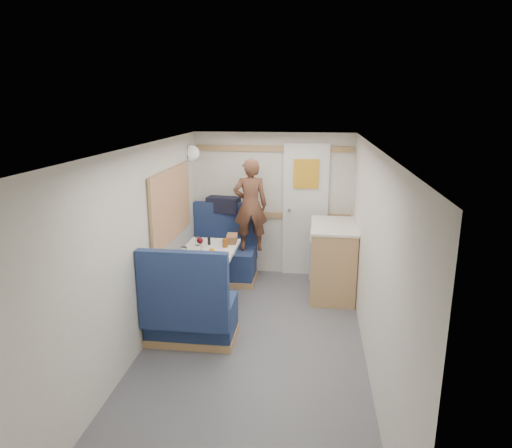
# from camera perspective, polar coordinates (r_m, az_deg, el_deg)

# --- Properties ---
(floor) EXTENTS (4.50, 4.50, 0.00)m
(floor) POSITION_cam_1_polar(r_m,az_deg,el_deg) (4.68, -0.51, -15.74)
(floor) COLOR #515156
(floor) RESTS_ON ground
(ceiling) EXTENTS (4.50, 4.50, 0.00)m
(ceiling) POSITION_cam_1_polar(r_m,az_deg,el_deg) (4.04, -0.57, 9.45)
(ceiling) COLOR silver
(ceiling) RESTS_ON wall_back
(wall_back) EXTENTS (2.20, 0.02, 2.00)m
(wall_back) POSITION_cam_1_polar(r_m,az_deg,el_deg) (6.41, 2.16, 2.45)
(wall_back) COLOR silver
(wall_back) RESTS_ON floor
(wall_left) EXTENTS (0.02, 4.50, 2.00)m
(wall_left) POSITION_cam_1_polar(r_m,az_deg,el_deg) (4.53, -14.49, -3.39)
(wall_left) COLOR silver
(wall_left) RESTS_ON floor
(wall_right) EXTENTS (0.02, 4.50, 2.00)m
(wall_right) POSITION_cam_1_polar(r_m,az_deg,el_deg) (4.26, 14.35, -4.56)
(wall_right) COLOR silver
(wall_right) RESTS_ON floor
(oak_trim_low) EXTENTS (2.15, 0.02, 0.08)m
(oak_trim_low) POSITION_cam_1_polar(r_m,az_deg,el_deg) (6.42, 2.13, 1.11)
(oak_trim_low) COLOR #AD764E
(oak_trim_low) RESTS_ON wall_back
(oak_trim_high) EXTENTS (2.15, 0.02, 0.08)m
(oak_trim_high) POSITION_cam_1_polar(r_m,az_deg,el_deg) (6.27, 2.22, 9.39)
(oak_trim_high) COLOR #AD764E
(oak_trim_high) RESTS_ON wall_back
(side_window) EXTENTS (0.04, 1.30, 0.72)m
(side_window) POSITION_cam_1_polar(r_m,az_deg,el_deg) (5.36, -10.60, 2.46)
(side_window) COLOR gray
(side_window) RESTS_ON wall_left
(rear_door) EXTENTS (0.62, 0.12, 1.86)m
(rear_door) POSITION_cam_1_polar(r_m,az_deg,el_deg) (6.36, 6.17, 2.02)
(rear_door) COLOR white
(rear_door) RESTS_ON wall_back
(dinette_table) EXTENTS (0.62, 0.92, 0.72)m
(dinette_table) POSITION_cam_1_polar(r_m,az_deg,el_deg) (5.44, -5.92, -4.69)
(dinette_table) COLOR white
(dinette_table) RESTS_ON floor
(bench_far) EXTENTS (0.90, 0.59, 1.05)m
(bench_far) POSITION_cam_1_polar(r_m,az_deg,el_deg) (6.32, -4.10, -4.35)
(bench_far) COLOR #171E4B
(bench_far) RESTS_ON floor
(bench_near) EXTENTS (0.90, 0.59, 1.05)m
(bench_near) POSITION_cam_1_polar(r_m,az_deg,el_deg) (4.77, -8.20, -11.16)
(bench_near) COLOR #171E4B
(bench_near) RESTS_ON floor
(ledge) EXTENTS (0.90, 0.14, 0.04)m
(ledge) POSITION_cam_1_polar(r_m,az_deg,el_deg) (6.40, -3.76, 1.31)
(ledge) COLOR #AD764E
(ledge) RESTS_ON bench_far
(dome_light) EXTENTS (0.20, 0.20, 0.20)m
(dome_light) POSITION_cam_1_polar(r_m,az_deg,el_deg) (6.08, -8.04, 8.80)
(dome_light) COLOR white
(dome_light) RESTS_ON wall_left
(galley_counter) EXTENTS (0.57, 0.92, 0.92)m
(galley_counter) POSITION_cam_1_polar(r_m,az_deg,el_deg) (5.86, 9.50, -4.38)
(galley_counter) COLOR #AD764E
(galley_counter) RESTS_ON floor
(person) EXTENTS (0.50, 0.37, 1.24)m
(person) POSITION_cam_1_polar(r_m,az_deg,el_deg) (6.05, -0.70, 2.37)
(person) COLOR brown
(person) RESTS_ON bench_far
(duffel_bag) EXTENTS (0.48, 0.28, 0.22)m
(duffel_bag) POSITION_cam_1_polar(r_m,az_deg,el_deg) (6.38, -4.09, 2.43)
(duffel_bag) COLOR black
(duffel_bag) RESTS_ON ledge
(tray) EXTENTS (0.40, 0.44, 0.02)m
(tray) POSITION_cam_1_polar(r_m,az_deg,el_deg) (5.14, -5.07, -3.90)
(tray) COLOR white
(tray) RESTS_ON dinette_table
(orange_fruit) EXTENTS (0.07, 0.07, 0.07)m
(orange_fruit) POSITION_cam_1_polar(r_m,az_deg,el_deg) (5.17, -5.50, -3.36)
(orange_fruit) COLOR #E06209
(orange_fruit) RESTS_ON tray
(cheese_block) EXTENTS (0.12, 0.08, 0.04)m
(cheese_block) POSITION_cam_1_polar(r_m,az_deg,el_deg) (5.09, -5.65, -3.82)
(cheese_block) COLOR #D5CF7B
(cheese_block) RESTS_ON tray
(wine_glass) EXTENTS (0.08, 0.08, 0.17)m
(wine_glass) POSITION_cam_1_polar(r_m,az_deg,el_deg) (5.29, -7.02, -2.15)
(wine_glass) COLOR white
(wine_glass) RESTS_ON dinette_table
(tumbler_left) EXTENTS (0.07, 0.07, 0.11)m
(tumbler_left) POSITION_cam_1_polar(r_m,az_deg,el_deg) (5.14, -8.98, -3.48)
(tumbler_left) COLOR white
(tumbler_left) RESTS_ON dinette_table
(tumbler_mid) EXTENTS (0.07, 0.07, 0.11)m
(tumbler_mid) POSITION_cam_1_polar(r_m,az_deg,el_deg) (5.54, -7.31, -2.12)
(tumbler_mid) COLOR white
(tumbler_mid) RESTS_ON dinette_table
(beer_glass) EXTENTS (0.06, 0.06, 0.10)m
(beer_glass) POSITION_cam_1_polar(r_m,az_deg,el_deg) (5.44, -3.89, -2.38)
(beer_glass) COLOR brown
(beer_glass) RESTS_ON dinette_table
(pepper_grinder) EXTENTS (0.04, 0.04, 0.10)m
(pepper_grinder) POSITION_cam_1_polar(r_m,az_deg,el_deg) (5.54, -5.89, -2.11)
(pepper_grinder) COLOR black
(pepper_grinder) RESTS_ON dinette_table
(salt_grinder) EXTENTS (0.04, 0.04, 0.10)m
(salt_grinder) POSITION_cam_1_polar(r_m,az_deg,el_deg) (5.29, -6.73, -2.97)
(salt_grinder) COLOR silver
(salt_grinder) RESTS_ON dinette_table
(bread_loaf) EXTENTS (0.14, 0.23, 0.09)m
(bread_loaf) POSITION_cam_1_polar(r_m,az_deg,el_deg) (5.62, -3.04, -1.83)
(bread_loaf) COLOR brown
(bread_loaf) RESTS_ON dinette_table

